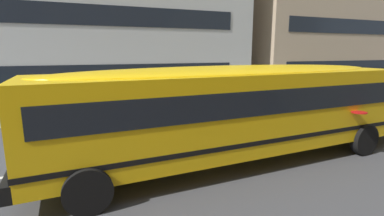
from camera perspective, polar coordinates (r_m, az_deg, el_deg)
ground_plane at (r=10.30m, az=11.58°, el=-6.97°), size 400.00×400.00×0.00m
sidewalk_far at (r=16.50m, az=-2.09°, el=0.18°), size 120.00×3.00×0.01m
lane_centreline at (r=10.30m, az=11.58°, el=-6.95°), size 110.00×0.16×0.01m
school_bus at (r=8.27m, az=9.67°, el=0.55°), size 12.63×3.05×2.81m
parked_car_green_under_tree at (r=21.91m, az=32.80°, el=3.37°), size 3.97×2.01×1.64m
apartment_block_far_left at (r=22.90m, az=-22.02°, el=19.23°), size 21.51×11.84×13.30m
apartment_block_far_centre at (r=31.03m, az=19.88°, el=17.08°), size 14.52×13.14×13.30m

